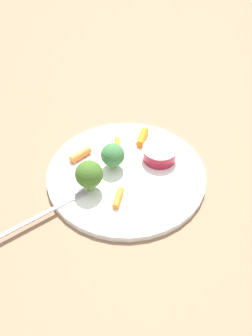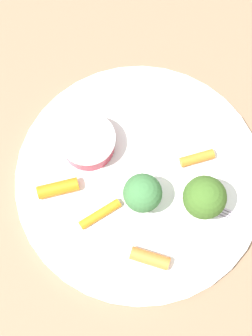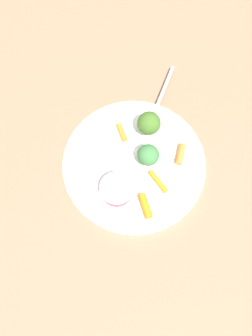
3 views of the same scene
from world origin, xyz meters
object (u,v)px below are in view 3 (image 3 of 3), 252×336
Objects in this scene: carrot_stick_3 at (122,132)px; broccoli_floret_1 at (148,155)px; fork at (161,97)px; sauce_cup at (117,190)px; carrot_stick_0 at (180,154)px; carrot_stick_2 at (145,206)px; plate at (134,164)px; carrot_stick_1 at (158,182)px; broccoli_floret_0 at (149,123)px.

broccoli_floret_1 is at bearing -40.14° from carrot_stick_3.
carrot_stick_3 is 0.12m from fork.
carrot_stick_0 is (0.11, 0.10, -0.01)m from sauce_cup.
carrot_stick_2 is 0.16m from carrot_stick_3.
plate is 0.10m from carrot_stick_0.
carrot_stick_0 is 0.85× the size of carrot_stick_1.
broccoli_floret_1 is 0.08m from carrot_stick_3.
carrot_stick_2 reaches higher than carrot_stick_3.
sauce_cup is at bearing -84.33° from carrot_stick_3.
broccoli_floret_0 reaches higher than carrot_stick_0.
carrot_stick_3 is at bearing -165.50° from broccoli_floret_0.
plate is at bearing -103.15° from broccoli_floret_0.
sauce_cup is 0.09m from broccoli_floret_1.
carrot_stick_3 is (-0.06, 0.05, -0.02)m from broccoli_floret_1.
sauce_cup is at bearing -109.31° from plate.
carrot_stick_1 is at bearing 71.52° from carrot_stick_2.
sauce_cup is 0.15m from carrot_stick_0.
broccoli_floret_1 is 1.20× the size of carrot_stick_0.
broccoli_floret_0 is 0.12m from carrot_stick_1.
sauce_cup is 0.08m from carrot_stick_1.
carrot_stick_0 reaches higher than carrot_stick_1.
broccoli_floret_0 is at bearing 149.25° from carrot_stick_0.
fork is at bearing 76.16° from sauce_cup.
broccoli_floret_0 reaches higher than sauce_cup.
carrot_stick_0 reaches higher than plate.
carrot_stick_0 is at bearing -30.75° from broccoli_floret_0.
fork is at bearing 96.11° from carrot_stick_1.
carrot_stick_1 is (-0.04, -0.07, -0.00)m from carrot_stick_0.
carrot_stick_3 is (-0.04, 0.06, 0.01)m from plate.
carrot_stick_0 is (0.09, 0.03, 0.01)m from plate.
fork is (-0.00, 0.25, -0.01)m from carrot_stick_2.
broccoli_floret_1 is at bearing 95.99° from carrot_stick_2.
carrot_stick_3 is at bearing -124.23° from fork.
sauce_cup is 0.13m from carrot_stick_3.
sauce_cup is 0.24m from fork.
carrot_stick_0 is at bearing 40.80° from sauce_cup.
plate is 6.17× the size of carrot_stick_2.
sauce_cup reaches higher than fork.
carrot_stick_3 is at bearing 139.86° from broccoli_floret_1.
plate is 0.07m from sauce_cup.
fork is at bearing 113.59° from carrot_stick_0.
carrot_stick_1 is (0.08, 0.03, -0.01)m from sauce_cup.
carrot_stick_0 is (0.07, -0.04, -0.03)m from broccoli_floret_0.
plate is at bearing -162.80° from broccoli_floret_1.
carrot_stick_2 is (-0.02, -0.05, 0.00)m from carrot_stick_1.
carrot_stick_2 is at bearing -67.74° from plate.
carrot_stick_1 reaches higher than plate.
carrot_stick_2 is at bearing -83.44° from broccoli_floret_0.
carrot_stick_2 reaches higher than carrot_stick_1.
broccoli_floret_0 is (0.02, 0.07, 0.04)m from plate.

